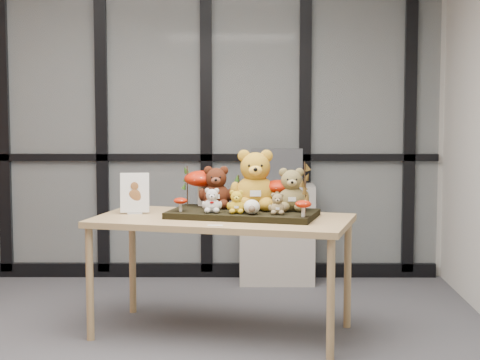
{
  "coord_description": "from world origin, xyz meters",
  "views": [
    {
      "loc": [
        0.78,
        -5.0,
        1.64
      ],
      "look_at": [
        0.75,
        0.65,
        1.04
      ],
      "focal_mm": 65.0,
      "sensor_mm": 36.0,
      "label": 1
    }
  ],
  "objects_px": {
    "bear_white_bow": "(212,199)",
    "sign_holder": "(135,195)",
    "mushroom_front_right": "(303,208)",
    "cabinet": "(277,234)",
    "bear_tan_back": "(291,187)",
    "monitor": "(277,167)",
    "bear_pooh_yellow": "(255,177)",
    "bear_beige_small": "(277,202)",
    "mushroom_front_left": "(181,204)",
    "mushroom_back_right": "(279,193)",
    "bear_small_yellow": "(236,201)",
    "plush_cream_hedgehog": "(252,206)",
    "mushroom_back_left": "(202,186)",
    "diorama_tray": "(243,214)",
    "display_table": "(222,227)",
    "bear_brown_medium": "(216,185)"
  },
  "relations": [
    {
      "from": "mushroom_front_right",
      "to": "display_table",
      "type": "bearing_deg",
      "value": 155.05
    },
    {
      "from": "mushroom_back_right",
      "to": "monitor",
      "type": "bearing_deg",
      "value": 88.29
    },
    {
      "from": "bear_white_bow",
      "to": "mushroom_back_left",
      "type": "bearing_deg",
      "value": 118.69
    },
    {
      "from": "bear_tan_back",
      "to": "cabinet",
      "type": "distance_m",
      "value": 1.61
    },
    {
      "from": "bear_tan_back",
      "to": "monitor",
      "type": "bearing_deg",
      "value": 106.09
    },
    {
      "from": "diorama_tray",
      "to": "sign_holder",
      "type": "xyz_separation_m",
      "value": [
        -0.74,
        0.15,
        0.11
      ]
    },
    {
      "from": "mushroom_front_left",
      "to": "mushroom_front_right",
      "type": "bearing_deg",
      "value": -16.75
    },
    {
      "from": "bear_brown_medium",
      "to": "plush_cream_hedgehog",
      "type": "xyz_separation_m",
      "value": [
        0.24,
        -0.32,
        -0.1
      ]
    },
    {
      "from": "bear_white_bow",
      "to": "cabinet",
      "type": "height_order",
      "value": "bear_white_bow"
    },
    {
      "from": "mushroom_back_right",
      "to": "sign_holder",
      "type": "relative_size",
      "value": 0.78
    },
    {
      "from": "mushroom_back_right",
      "to": "bear_white_bow",
      "type": "bearing_deg",
      "value": -160.48
    },
    {
      "from": "mushroom_front_right",
      "to": "bear_white_bow",
      "type": "bearing_deg",
      "value": 161.99
    },
    {
      "from": "bear_tan_back",
      "to": "bear_beige_small",
      "type": "distance_m",
      "value": 0.22
    },
    {
      "from": "mushroom_back_left",
      "to": "cabinet",
      "type": "height_order",
      "value": "mushroom_back_left"
    },
    {
      "from": "plush_cream_hedgehog",
      "to": "mushroom_back_right",
      "type": "bearing_deg",
      "value": 67.3
    },
    {
      "from": "bear_white_bow",
      "to": "mushroom_front_left",
      "type": "bearing_deg",
      "value": -178.57
    },
    {
      "from": "bear_tan_back",
      "to": "monitor",
      "type": "relative_size",
      "value": 0.73
    },
    {
      "from": "mushroom_back_right",
      "to": "sign_holder",
      "type": "bearing_deg",
      "value": 175.76
    },
    {
      "from": "mushroom_front_right",
      "to": "cabinet",
      "type": "xyz_separation_m",
      "value": [
        -0.1,
        1.8,
        -0.47
      ]
    },
    {
      "from": "bear_brown_medium",
      "to": "mushroom_back_right",
      "type": "relative_size",
      "value": 1.43
    },
    {
      "from": "mushroom_back_right",
      "to": "plush_cream_hedgehog",
      "type": "bearing_deg",
      "value": -127.32
    },
    {
      "from": "bear_white_bow",
      "to": "mushroom_back_left",
      "type": "distance_m",
      "value": 0.35
    },
    {
      "from": "bear_pooh_yellow",
      "to": "monitor",
      "type": "distance_m",
      "value": 1.48
    },
    {
      "from": "diorama_tray",
      "to": "mushroom_front_left",
      "type": "xyz_separation_m",
      "value": [
        -0.41,
        -0.03,
        0.07
      ]
    },
    {
      "from": "bear_small_yellow",
      "to": "plush_cream_hedgehog",
      "type": "bearing_deg",
      "value": -10.66
    },
    {
      "from": "bear_brown_medium",
      "to": "bear_white_bow",
      "type": "height_order",
      "value": "bear_brown_medium"
    },
    {
      "from": "mushroom_back_right",
      "to": "bear_pooh_yellow",
      "type": "bearing_deg",
      "value": -178.96
    },
    {
      "from": "bear_beige_small",
      "to": "mushroom_front_left",
      "type": "bearing_deg",
      "value": -177.02
    },
    {
      "from": "display_table",
      "to": "bear_brown_medium",
      "type": "bearing_deg",
      "value": 118.17
    },
    {
      "from": "bear_beige_small",
      "to": "mushroom_front_right",
      "type": "bearing_deg",
      "value": -19.56
    },
    {
      "from": "bear_pooh_yellow",
      "to": "bear_tan_back",
      "type": "distance_m",
      "value": 0.26
    },
    {
      "from": "diorama_tray",
      "to": "bear_beige_small",
      "type": "xyz_separation_m",
      "value": [
        0.22,
        -0.16,
        0.1
      ]
    },
    {
      "from": "monitor",
      "to": "diorama_tray",
      "type": "bearing_deg",
      "value": -100.47
    },
    {
      "from": "mushroom_front_left",
      "to": "sign_holder",
      "type": "distance_m",
      "value": 0.37
    },
    {
      "from": "bear_small_yellow",
      "to": "sign_holder",
      "type": "height_order",
      "value": "sign_holder"
    },
    {
      "from": "mushroom_back_right",
      "to": "mushroom_front_left",
      "type": "height_order",
      "value": "mushroom_back_right"
    },
    {
      "from": "mushroom_back_right",
      "to": "mushroom_front_right",
      "type": "xyz_separation_m",
      "value": [
        0.14,
        -0.35,
        -0.05
      ]
    },
    {
      "from": "diorama_tray",
      "to": "bear_tan_back",
      "type": "bearing_deg",
      "value": 16.99
    },
    {
      "from": "bear_pooh_yellow",
      "to": "mushroom_back_left",
      "type": "bearing_deg",
      "value": 168.33
    },
    {
      "from": "bear_pooh_yellow",
      "to": "mushroom_back_right",
      "type": "bearing_deg",
      "value": 15.66
    },
    {
      "from": "plush_cream_hedgehog",
      "to": "sign_holder",
      "type": "distance_m",
      "value": 0.86
    },
    {
      "from": "cabinet",
      "to": "bear_tan_back",
      "type": "bearing_deg",
      "value": -88.5
    },
    {
      "from": "bear_tan_back",
      "to": "mushroom_front_left",
      "type": "relative_size",
      "value": 3.08
    },
    {
      "from": "mushroom_front_right",
      "to": "sign_holder",
      "type": "height_order",
      "value": "sign_holder"
    },
    {
      "from": "diorama_tray",
      "to": "display_table",
      "type": "bearing_deg",
      "value": -153.43
    },
    {
      "from": "plush_cream_hedgehog",
      "to": "monitor",
      "type": "xyz_separation_m",
      "value": [
        0.23,
        1.71,
        0.1
      ]
    },
    {
      "from": "bear_small_yellow",
      "to": "mushroom_front_left",
      "type": "relative_size",
      "value": 1.65
    },
    {
      "from": "bear_white_bow",
      "to": "sign_holder",
      "type": "height_order",
      "value": "sign_holder"
    },
    {
      "from": "diorama_tray",
      "to": "bear_pooh_yellow",
      "type": "relative_size",
      "value": 2.18
    },
    {
      "from": "mushroom_back_right",
      "to": "mushroom_front_right",
      "type": "relative_size",
      "value": 1.88
    }
  ]
}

